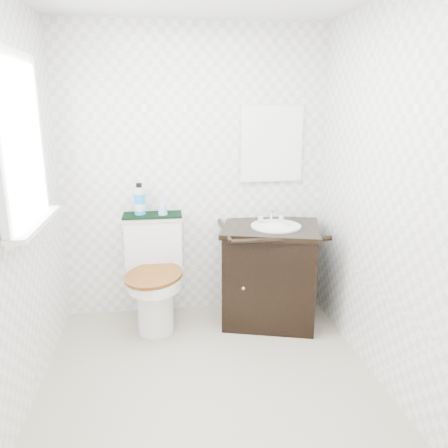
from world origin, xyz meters
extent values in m
plane|color=#AAA289|center=(0.00, 0.00, 0.00)|extent=(2.40, 2.40, 0.00)
plane|color=white|center=(0.00, 1.20, 1.20)|extent=(2.40, 0.00, 2.40)
plane|color=white|center=(0.00, -1.20, 1.20)|extent=(2.40, 0.00, 2.40)
plane|color=white|center=(-1.10, 0.00, 1.20)|extent=(0.00, 2.40, 2.40)
plane|color=white|center=(1.10, 0.00, 1.20)|extent=(0.00, 2.40, 2.40)
cube|color=white|center=(-1.07, 0.25, 1.55)|extent=(0.02, 0.70, 0.90)
cube|color=silver|center=(0.64, 1.18, 1.45)|extent=(0.50, 0.02, 0.60)
cylinder|color=white|center=(-0.36, 0.82, 0.22)|extent=(0.29, 0.29, 0.44)
cube|color=white|center=(-0.36, 1.07, 0.22)|extent=(0.29, 0.28, 0.44)
cube|color=white|center=(-0.36, 1.09, 0.65)|extent=(0.46, 0.18, 0.42)
cube|color=white|center=(-0.36, 1.09, 0.87)|extent=(0.48, 0.20, 0.03)
cylinder|color=white|center=(-0.36, 0.78, 0.44)|extent=(0.42, 0.42, 0.08)
cylinder|color=brown|center=(-0.36, 0.78, 0.50)|extent=(0.54, 0.54, 0.03)
cube|color=black|center=(0.59, 0.90, 0.39)|extent=(0.86, 0.79, 0.78)
cube|color=black|center=(0.59, 0.90, 0.80)|extent=(0.91, 0.84, 0.04)
cylinder|color=white|center=(0.62, 0.87, 0.83)|extent=(0.40, 0.40, 0.01)
ellipsoid|color=white|center=(0.62, 0.87, 0.77)|extent=(0.35, 0.35, 0.17)
cylinder|color=silver|center=(0.62, 1.04, 0.87)|extent=(0.02, 0.02, 0.10)
cube|color=white|center=(0.45, 0.83, 0.14)|extent=(0.21, 0.17, 0.29)
cube|color=white|center=(0.45, 0.83, 0.30)|extent=(0.23, 0.19, 0.03)
cube|color=black|center=(-0.36, 1.09, 0.90)|extent=(0.47, 0.22, 0.02)
cylinder|color=#1B86EA|center=(-0.46, 1.10, 0.99)|extent=(0.09, 0.09, 0.17)
cylinder|color=silver|center=(-0.46, 1.10, 1.10)|extent=(0.09, 0.09, 0.06)
cylinder|color=black|center=(-0.46, 1.10, 1.15)|extent=(0.05, 0.05, 0.03)
cone|color=#8DC2E6|center=(-0.27, 1.06, 0.95)|extent=(0.07, 0.07, 0.09)
ellipsoid|color=#197B72|center=(0.52, 0.99, 0.83)|extent=(0.07, 0.05, 0.02)
camera|label=1|loc=(-0.26, -2.40, 1.75)|focal=35.00mm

